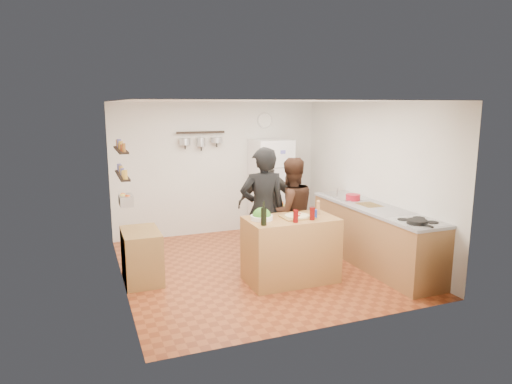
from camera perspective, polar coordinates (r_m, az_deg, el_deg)
name	(u,v)px	position (r m, az deg, el deg)	size (l,w,h in m)	color
room_shell	(249,183)	(7.15, -0.84, 1.19)	(4.20, 4.20, 4.20)	brown
prep_island	(291,249)	(6.46, 4.35, -7.16)	(1.25, 0.72, 0.91)	#A7753D
pizza_board	(297,217)	(6.35, 5.14, -3.14)	(0.42, 0.34, 0.02)	olive
pizza	(297,216)	(6.35, 5.14, -2.97)	(0.34, 0.34, 0.02)	beige
salad_bowl	(262,218)	(6.21, 0.71, -3.22)	(0.30, 0.30, 0.06)	white
wine_bottle	(264,217)	(5.92, 0.97, -3.11)	(0.08, 0.08, 0.23)	black
wine_glass_near	(296,216)	(6.09, 4.97, -3.04)	(0.07, 0.07, 0.17)	#590708
wine_glass_far	(312,214)	(6.24, 7.04, -2.69)	(0.07, 0.07, 0.18)	#560807
pepper_mill	(318,209)	(6.56, 7.78, -2.10)	(0.05, 0.05, 0.16)	#A87646
salt_canister	(315,214)	(6.35, 7.33, -2.73)	(0.07, 0.07, 0.12)	navy
person_left	(263,211)	(6.66, 0.87, -2.33)	(0.68, 0.45, 1.86)	black
person_center	(290,212)	(6.97, 4.32, -2.55)	(0.82, 0.64, 1.68)	black
person_back	(268,205)	(7.39, 1.54, -1.68)	(0.99, 0.41, 1.69)	#2C2A27
counter_run	(374,236)	(7.31, 14.48, -5.38)	(0.63, 2.63, 0.90)	#9E7042
stove_top	(418,222)	(6.48, 19.56, -3.55)	(0.60, 0.62, 0.02)	white
skillet	(417,222)	(6.33, 19.49, -3.54)	(0.27, 0.27, 0.05)	black
sink	(345,197)	(7.88, 11.06, -0.57)	(0.50, 0.80, 0.03)	silver
cutting_board	(369,205)	(7.32, 13.97, -1.62)	(0.30, 0.40, 0.02)	olive
red_bowl	(353,197)	(7.58, 12.03, -0.65)	(0.23, 0.23, 0.10)	maroon
fridge	(271,186)	(8.81, 1.87, 0.72)	(0.70, 0.68, 1.80)	white
wall_clock	(265,120)	(8.98, 1.08, 8.95)	(0.30, 0.30, 0.03)	silver
spice_shelf_lower	(122,175)	(6.51, -16.38, 2.02)	(0.12, 1.00, 0.03)	black
spice_shelf_upper	(121,150)	(6.47, -16.55, 5.08)	(0.12, 1.00, 0.03)	black
produce_basket	(126,200)	(6.57, -15.96, -0.98)	(0.18, 0.35, 0.14)	silver
side_table	(142,256)	(6.65, -14.10, -7.75)	(0.50, 0.80, 0.73)	olive
pot_rack	(201,132)	(8.50, -6.92, 7.41)	(0.90, 0.04, 0.04)	black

